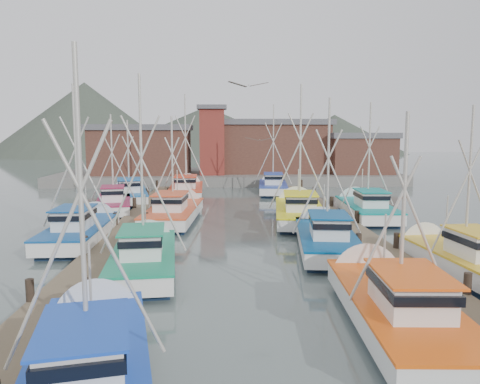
{
  "coord_description": "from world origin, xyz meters",
  "views": [
    {
      "loc": [
        -1.26,
        -25.42,
        6.36
      ],
      "look_at": [
        0.13,
        4.29,
        2.6
      ],
      "focal_mm": 35.0,
      "sensor_mm": 36.0,
      "label": 1
    }
  ],
  "objects_px": {
    "boat_4": "(145,256)",
    "lookout_tower": "(212,140)",
    "boat_1": "(392,304)",
    "boat_8": "(175,212)",
    "boat_12": "(186,190)",
    "boat_0": "(90,361)"
  },
  "relations": [
    {
      "from": "lookout_tower",
      "to": "boat_8",
      "type": "xyz_separation_m",
      "value": [
        -2.42,
        -24.67,
        -4.87
      ]
    },
    {
      "from": "boat_1",
      "to": "boat_4",
      "type": "xyz_separation_m",
      "value": [
        -9.23,
        6.57,
        0.01
      ]
    },
    {
      "from": "boat_4",
      "to": "boat_8",
      "type": "distance_m",
      "value": 12.37
    },
    {
      "from": "boat_0",
      "to": "boat_8",
      "type": "bearing_deg",
      "value": 78.41
    },
    {
      "from": "boat_1",
      "to": "boat_8",
      "type": "height_order",
      "value": "boat_8"
    },
    {
      "from": "boat_1",
      "to": "boat_8",
      "type": "xyz_separation_m",
      "value": [
        -8.95,
        18.94,
        0.0
      ]
    },
    {
      "from": "boat_1",
      "to": "boat_8",
      "type": "distance_m",
      "value": 20.94
    },
    {
      "from": "lookout_tower",
      "to": "boat_12",
      "type": "relative_size",
      "value": 0.77
    },
    {
      "from": "boat_12",
      "to": "boat_4",
      "type": "bearing_deg",
      "value": -92.12
    },
    {
      "from": "boat_8",
      "to": "boat_12",
      "type": "distance_m",
      "value": 13.18
    },
    {
      "from": "boat_4",
      "to": "lookout_tower",
      "type": "bearing_deg",
      "value": 80.54
    },
    {
      "from": "boat_0",
      "to": "boat_8",
      "type": "relative_size",
      "value": 0.9
    },
    {
      "from": "boat_4",
      "to": "boat_1",
      "type": "bearing_deg",
      "value": -40.73
    },
    {
      "from": "boat_0",
      "to": "boat_12",
      "type": "distance_m",
      "value": 35.68
    },
    {
      "from": "lookout_tower",
      "to": "boat_8",
      "type": "bearing_deg",
      "value": -95.6
    },
    {
      "from": "boat_1",
      "to": "boat_12",
      "type": "xyz_separation_m",
      "value": [
        -9.0,
        32.12,
        0.01
      ]
    },
    {
      "from": "boat_1",
      "to": "lookout_tower",
      "type": "bearing_deg",
      "value": 101.86
    },
    {
      "from": "boat_0",
      "to": "boat_4",
      "type": "distance_m",
      "value": 10.14
    },
    {
      "from": "boat_12",
      "to": "boat_8",
      "type": "bearing_deg",
      "value": -91.37
    },
    {
      "from": "boat_0",
      "to": "boat_4",
      "type": "xyz_separation_m",
      "value": [
        -0.21,
        10.14,
        0.0
      ]
    },
    {
      "from": "boat_1",
      "to": "boat_4",
      "type": "relative_size",
      "value": 1.0
    },
    {
      "from": "lookout_tower",
      "to": "boat_8",
      "type": "distance_m",
      "value": 25.26
    }
  ]
}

